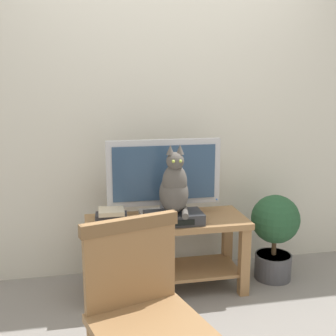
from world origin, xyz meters
TOP-DOWN VIEW (x-y plane):
  - ground_plane at (0.00, 0.00)m, footprint 12.00×12.00m
  - back_wall at (0.00, 0.96)m, footprint 7.00×0.12m
  - tv_stand at (-0.07, 0.50)m, footprint 1.17×0.47m
  - tv at (-0.07, 0.60)m, footprint 0.84×0.20m
  - media_box at (-0.04, 0.40)m, footprint 0.41×0.23m
  - cat at (-0.04, 0.39)m, footprint 0.20×0.29m
  - wooden_chair at (-0.41, -0.66)m, footprint 0.58×0.58m
  - book_stack at (-0.46, 0.51)m, footprint 0.23×0.18m
  - potted_plant at (0.79, 0.52)m, footprint 0.37×0.37m

SIDE VIEW (x-z plane):
  - ground_plane at x=0.00m, z-range 0.00..0.00m
  - tv_stand at x=-0.07m, z-range 0.10..0.66m
  - potted_plant at x=0.79m, z-range 0.05..0.73m
  - wooden_chair at x=-0.41m, z-range 0.09..1.01m
  - media_box at x=-0.04m, z-range 0.55..0.63m
  - book_stack at x=-0.46m, z-range 0.55..0.65m
  - cat at x=-0.04m, z-range 0.57..1.06m
  - tv at x=-0.07m, z-range 0.57..1.13m
  - back_wall at x=0.00m, z-range 0.00..2.80m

